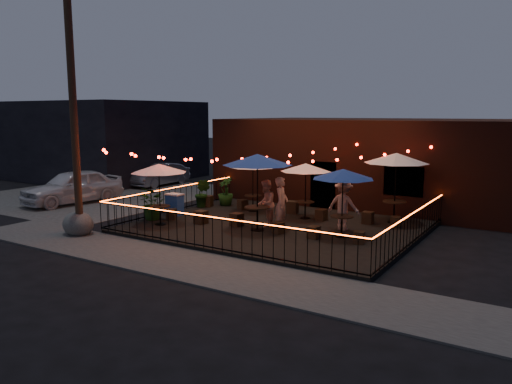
# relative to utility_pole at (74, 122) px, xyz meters

# --- Properties ---
(ground) EXTENTS (110.00, 110.00, 0.00)m
(ground) POSITION_rel_utility_pole_xyz_m (5.40, 2.60, -4.00)
(ground) COLOR black
(ground) RESTS_ON ground
(patio) EXTENTS (10.00, 8.00, 0.15)m
(patio) POSITION_rel_utility_pole_xyz_m (5.40, 4.60, -3.92)
(patio) COLOR black
(patio) RESTS_ON ground
(sidewalk) EXTENTS (18.00, 2.50, 0.05)m
(sidewalk) POSITION_rel_utility_pole_xyz_m (5.40, -0.65, -3.98)
(sidewalk) COLOR #3B3937
(sidewalk) RESTS_ON ground
(parking_lot) EXTENTS (11.00, 12.00, 0.02)m
(parking_lot) POSITION_rel_utility_pole_xyz_m (-6.60, 6.60, -3.99)
(parking_lot) COLOR #3B3937
(parking_lot) RESTS_ON ground
(brick_building) EXTENTS (14.00, 8.00, 4.00)m
(brick_building) POSITION_rel_utility_pole_xyz_m (6.40, 12.59, -2.00)
(brick_building) COLOR #35160E
(brick_building) RESTS_ON ground
(background_building) EXTENTS (12.00, 9.00, 5.00)m
(background_building) POSITION_rel_utility_pole_xyz_m (-12.60, 11.60, -1.50)
(background_building) COLOR black
(background_building) RESTS_ON ground
(utility_pole) EXTENTS (0.26, 0.26, 8.00)m
(utility_pole) POSITION_rel_utility_pole_xyz_m (0.00, 0.00, 0.00)
(utility_pole) COLOR #382716
(utility_pole) RESTS_ON ground
(fence_front) EXTENTS (10.00, 0.04, 1.04)m
(fence_front) POSITION_rel_utility_pole_xyz_m (5.40, 0.60, -3.34)
(fence_front) COLOR black
(fence_front) RESTS_ON patio
(fence_left) EXTENTS (0.04, 8.00, 1.04)m
(fence_left) POSITION_rel_utility_pole_xyz_m (0.40, 4.60, -3.34)
(fence_left) COLOR black
(fence_left) RESTS_ON patio
(fence_right) EXTENTS (0.04, 8.00, 1.04)m
(fence_right) POSITION_rel_utility_pole_xyz_m (10.40, 4.60, -3.34)
(fence_right) COLOR black
(fence_right) RESTS_ON patio
(festoon_lights) EXTENTS (10.02, 8.72, 1.32)m
(festoon_lights) POSITION_rel_utility_pole_xyz_m (4.39, 4.30, -1.48)
(festoon_lights) COLOR red
(festoon_lights) RESTS_ON ground
(cafe_table_0) EXTENTS (2.44, 2.44, 2.29)m
(cafe_table_0) POSITION_rel_utility_pole_xyz_m (1.60, 2.38, -1.76)
(cafe_table_0) COLOR black
(cafe_table_0) RESTS_ON patio
(cafe_table_1) EXTENTS (2.18, 2.18, 2.20)m
(cafe_table_1) POSITION_rel_utility_pole_xyz_m (3.15, 6.42, -1.84)
(cafe_table_1) COLOR black
(cafe_table_1) RESTS_ON patio
(cafe_table_2) EXTENTS (2.96, 2.96, 2.73)m
(cafe_table_2) POSITION_rel_utility_pole_xyz_m (5.17, 3.54, -1.35)
(cafe_table_2) COLOR black
(cafe_table_2) RESTS_ON patio
(cafe_table_3) EXTENTS (2.62, 2.62, 2.20)m
(cafe_table_3) POSITION_rel_utility_pole_xyz_m (5.72, 6.25, -1.84)
(cafe_table_3) COLOR black
(cafe_table_3) RESTS_ON patio
(cafe_table_4) EXTENTS (2.10, 2.10, 2.32)m
(cafe_table_4) POSITION_rel_utility_pole_xyz_m (8.10, 4.24, -1.74)
(cafe_table_4) COLOR black
(cafe_table_4) RESTS_ON patio
(cafe_table_5) EXTENTS (2.84, 2.84, 2.67)m
(cafe_table_5) POSITION_rel_utility_pole_xyz_m (8.93, 7.40, -1.41)
(cafe_table_5) COLOR black
(cafe_table_5) RESTS_ON patio
(bistro_chair_0) EXTENTS (0.46, 0.46, 0.42)m
(bistro_chair_0) POSITION_rel_utility_pole_xyz_m (1.35, 3.27, -3.64)
(bistro_chair_0) COLOR black
(bistro_chair_0) RESTS_ON patio
(bistro_chair_1) EXTENTS (0.43, 0.43, 0.49)m
(bistro_chair_1) POSITION_rel_utility_pole_xyz_m (2.79, 3.32, -3.60)
(bistro_chair_1) COLOR black
(bistro_chair_1) RESTS_ON patio
(bistro_chair_2) EXTENTS (0.51, 0.51, 0.49)m
(bistro_chair_2) POSITION_rel_utility_pole_xyz_m (0.87, 6.21, -3.60)
(bistro_chair_2) COLOR black
(bistro_chair_2) RESTS_ON patio
(bistro_chair_3) EXTENTS (0.47, 0.47, 0.43)m
(bistro_chair_3) POSITION_rel_utility_pole_xyz_m (2.59, 6.46, -3.63)
(bistro_chair_3) COLOR black
(bistro_chair_3) RESTS_ON patio
(bistro_chair_4) EXTENTS (0.45, 0.45, 0.47)m
(bistro_chair_4) POSITION_rel_utility_pole_xyz_m (4.16, 3.72, -3.61)
(bistro_chair_4) COLOR black
(bistro_chair_4) RESTS_ON patio
(bistro_chair_5) EXTENTS (0.42, 0.42, 0.40)m
(bistro_chair_5) POSITION_rel_utility_pole_xyz_m (6.05, 3.51, -3.65)
(bistro_chair_5) COLOR black
(bistro_chair_5) RESTS_ON patio
(bistro_chair_6) EXTENTS (0.52, 0.52, 0.52)m
(bistro_chair_6) POSITION_rel_utility_pole_xyz_m (4.83, 6.86, -3.59)
(bistro_chair_6) COLOR black
(bistro_chair_6) RESTS_ON patio
(bistro_chair_7) EXTENTS (0.41, 0.41, 0.44)m
(bistro_chair_7) POSITION_rel_utility_pole_xyz_m (6.43, 6.25, -3.63)
(bistro_chair_7) COLOR black
(bistro_chair_7) RESTS_ON patio
(bistro_chair_8) EXTENTS (0.37, 0.37, 0.42)m
(bistro_chair_8) POSITION_rel_utility_pole_xyz_m (7.40, 3.53, -3.64)
(bistro_chair_8) COLOR black
(bistro_chair_8) RESTS_ON patio
(bistro_chair_9) EXTENTS (0.41, 0.41, 0.40)m
(bistro_chair_9) POSITION_rel_utility_pole_xyz_m (8.93, 3.70, -3.65)
(bistro_chair_9) COLOR black
(bistro_chair_9) RESTS_ON patio
(bistro_chair_10) EXTENTS (0.38, 0.38, 0.45)m
(bistro_chair_10) POSITION_rel_utility_pole_xyz_m (8.15, 6.68, -3.62)
(bistro_chair_10) COLOR black
(bistro_chair_10) RESTS_ON patio
(bistro_chair_11) EXTENTS (0.40, 0.40, 0.40)m
(bistro_chair_11) POSITION_rel_utility_pole_xyz_m (9.22, 6.62, -3.65)
(bistro_chair_11) COLOR black
(bistro_chair_11) RESTS_ON patio
(patron_a) EXTENTS (0.61, 0.78, 1.91)m
(patron_a) POSITION_rel_utility_pole_xyz_m (5.89, 4.02, -2.89)
(patron_a) COLOR beige
(patron_a) RESTS_ON patio
(patron_b) EXTENTS (0.91, 1.02, 1.74)m
(patron_b) POSITION_rel_utility_pole_xyz_m (5.13, 4.19, -2.98)
(patron_b) COLOR tan
(patron_b) RESTS_ON patio
(patron_c) EXTENTS (1.19, 0.69, 1.83)m
(patron_c) POSITION_rel_utility_pole_xyz_m (7.75, 5.23, -2.94)
(patron_c) COLOR #D5A790
(patron_c) RESTS_ON patio
(potted_shrub_a) EXTENTS (1.35, 1.23, 1.31)m
(potted_shrub_a) POSITION_rel_utility_pole_xyz_m (0.80, 2.88, -3.20)
(potted_shrub_a) COLOR #103E11
(potted_shrub_a) RESTS_ON patio
(potted_shrub_b) EXTENTS (0.77, 0.66, 1.27)m
(potted_shrub_b) POSITION_rel_utility_pole_xyz_m (0.80, 5.95, -3.22)
(potted_shrub_b) COLOR #1F4112
(potted_shrub_b) RESTS_ON patio
(potted_shrub_c) EXTENTS (0.90, 0.90, 1.26)m
(potted_shrub_c) POSITION_rel_utility_pole_xyz_m (1.38, 6.88, -3.22)
(potted_shrub_c) COLOR #0C380E
(potted_shrub_c) RESTS_ON patio
(cooler) EXTENTS (0.68, 0.49, 0.89)m
(cooler) POSITION_rel_utility_pole_xyz_m (0.90, 3.98, -3.40)
(cooler) COLOR blue
(cooler) RESTS_ON patio
(boulder) EXTENTS (1.19, 1.07, 0.80)m
(boulder) POSITION_rel_utility_pole_xyz_m (-0.13, 0.03, -3.60)
(boulder) COLOR #484843
(boulder) RESTS_ON ground
(car_white) EXTENTS (2.66, 5.01, 1.62)m
(car_white) POSITION_rel_utility_pole_xyz_m (-5.58, 4.06, -3.19)
(car_white) COLOR silver
(car_white) RESTS_ON ground
(car_silver) EXTENTS (1.41, 4.01, 1.32)m
(car_silver) POSITION_rel_utility_pole_xyz_m (-6.15, 10.68, -3.34)
(car_silver) COLOR #A2A1A9
(car_silver) RESTS_ON ground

